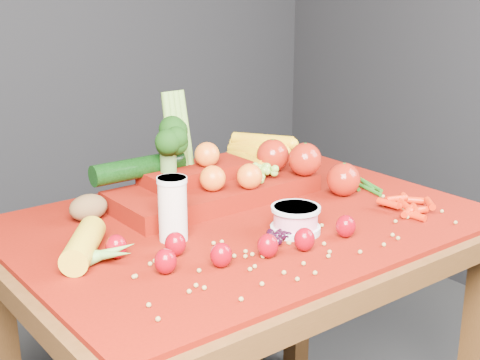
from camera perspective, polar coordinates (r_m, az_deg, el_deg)
table at (r=1.58m, az=0.45°, el=-6.92°), size 1.10×0.80×0.75m
red_cloth at (r=1.54m, az=0.45°, el=-3.51°), size 1.05×0.75×0.01m
milk_glass at (r=1.40m, az=-5.77°, el=-2.28°), size 0.06×0.06×0.14m
yogurt_bowl at (r=1.45m, az=4.76°, el=-3.30°), size 0.11×0.11×0.06m
strawberry_scatter at (r=1.35m, az=-1.50°, el=-5.23°), size 0.48×0.28×0.05m
dark_grape_cluster at (r=1.41m, az=3.53°, el=-4.76°), size 0.06×0.05×0.03m
soybean_scatter at (r=1.40m, az=5.53°, el=-5.39°), size 0.84×0.24×0.01m
corn_ear at (r=1.34m, az=-12.27°, el=-6.04°), size 0.25×0.26×0.06m
potato at (r=1.56m, az=-12.81°, el=-2.32°), size 0.09×0.07×0.06m
baby_carrot_pile at (r=1.64m, az=14.12°, el=-2.00°), size 0.18×0.17×0.03m
green_bean_pile at (r=1.79m, az=10.54°, el=-0.49°), size 0.14×0.12×0.01m
produce_mound at (r=1.67m, az=-1.32°, el=0.45°), size 0.60×0.37×0.27m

